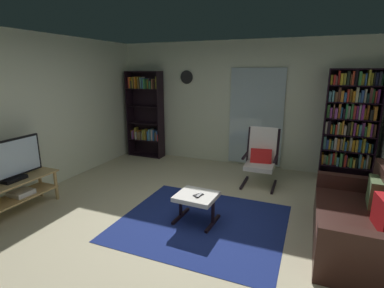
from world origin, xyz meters
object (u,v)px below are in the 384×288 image
at_px(tv_stand, 16,191).
at_px(wall_clock, 187,77).
at_px(television, 11,161).
at_px(bookshelf_near_tv, 145,112).
at_px(leather_sofa, 363,223).
at_px(tv_remote, 199,195).
at_px(ottoman, 196,199).
at_px(lounge_armchair, 261,155).
at_px(bookshelf_near_sofa, 350,123).
at_px(cell_phone, 198,195).

relative_size(tv_stand, wall_clock, 4.16).
height_order(television, bookshelf_near_tv, bookshelf_near_tv).
height_order(leather_sofa, tv_remote, leather_sofa).
distance_m(television, bookshelf_near_tv, 3.27).
distance_m(television, wall_clock, 3.77).
relative_size(ottoman, tv_remote, 3.76).
height_order(leather_sofa, lounge_armchair, lounge_armchair).
xyz_separation_m(bookshelf_near_tv, ottoman, (2.28, -2.49, -0.73)).
distance_m(bookshelf_near_sofa, tv_remote, 3.22).
distance_m(television, cell_phone, 2.65).
bearing_deg(tv_stand, leather_sofa, 11.52).
distance_m(lounge_armchair, ottoman, 1.80).
xyz_separation_m(ottoman, cell_phone, (0.03, -0.02, 0.07)).
bearing_deg(television, lounge_armchair, 38.88).
xyz_separation_m(tv_stand, lounge_armchair, (3.04, 2.44, 0.21)).
distance_m(television, tv_remote, 2.66).
xyz_separation_m(television, tv_remote, (2.53, 0.72, -0.37)).
distance_m(bookshelf_near_tv, wall_clock, 1.28).
distance_m(bookshelf_near_tv, ottoman, 3.46).
height_order(bookshelf_near_sofa, wall_clock, bookshelf_near_sofa).
distance_m(bookshelf_near_sofa, lounge_armchair, 1.70).
bearing_deg(lounge_armchair, ottoman, -108.33).
bearing_deg(bookshelf_near_sofa, tv_stand, -144.15).
relative_size(bookshelf_near_sofa, ottoman, 3.75).
bearing_deg(ottoman, cell_phone, -25.42).
distance_m(leather_sofa, wall_clock, 4.39).
relative_size(television, bookshelf_near_tv, 0.47).
distance_m(tv_stand, bookshelf_near_sofa, 5.54).
bearing_deg(ottoman, tv_stand, -163.37).
distance_m(tv_stand, bookshelf_near_tv, 3.32).
height_order(tv_stand, leather_sofa, leather_sofa).
height_order(lounge_armchair, wall_clock, wall_clock).
distance_m(bookshelf_near_sofa, wall_clock, 3.35).
relative_size(tv_stand, bookshelf_near_sofa, 0.59).
height_order(ottoman, tv_remote, tv_remote).
bearing_deg(bookshelf_near_sofa, leather_sofa, -89.64).
bearing_deg(ottoman, tv_remote, -30.03).
distance_m(bookshelf_near_sofa, ottoman, 3.25).
bearing_deg(wall_clock, tv_stand, -109.25).
bearing_deg(bookshelf_near_tv, bookshelf_near_sofa, -0.31).
bearing_deg(cell_phone, bookshelf_near_sofa, 82.91).
xyz_separation_m(tv_stand, television, (0.00, -0.01, 0.45)).
bearing_deg(leather_sofa, tv_remote, -174.12).
height_order(tv_stand, bookshelf_near_sofa, bookshelf_near_sofa).
bearing_deg(lounge_armchair, television, -141.12).
distance_m(television, leather_sofa, 4.58).
bearing_deg(tv_remote, lounge_armchair, 78.66).
xyz_separation_m(tv_stand, wall_clock, (1.19, 3.40, 1.53)).
bearing_deg(bookshelf_near_sofa, ottoman, -128.48).
height_order(lounge_armchair, tv_remote, lounge_armchair).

